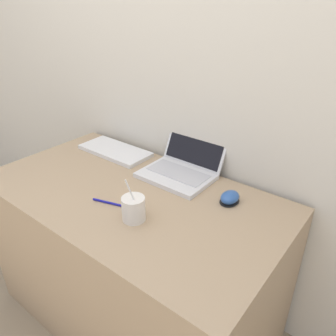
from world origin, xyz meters
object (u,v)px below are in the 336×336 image
(laptop, at_px, (183,165))
(computer_mouse, at_px, (230,198))
(drink_cup, at_px, (134,208))
(pen, at_px, (110,203))
(external_keyboard, at_px, (115,151))

(laptop, relative_size, computer_mouse, 3.26)
(drink_cup, xyz_separation_m, computer_mouse, (0.22, 0.31, -0.03))
(computer_mouse, bearing_deg, pen, -139.83)
(pen, bearing_deg, laptop, 78.51)
(laptop, height_order, computer_mouse, laptop)
(computer_mouse, xyz_separation_m, pen, (-0.36, -0.30, -0.01))
(drink_cup, height_order, external_keyboard, drink_cup)
(drink_cup, bearing_deg, external_keyboard, 142.99)
(computer_mouse, distance_m, pen, 0.47)
(pen, bearing_deg, drink_cup, -5.03)
(drink_cup, relative_size, computer_mouse, 1.81)
(external_keyboard, bearing_deg, laptop, 4.42)
(laptop, bearing_deg, drink_cup, -80.59)
(drink_cup, distance_m, pen, 0.15)
(drink_cup, distance_m, computer_mouse, 0.38)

